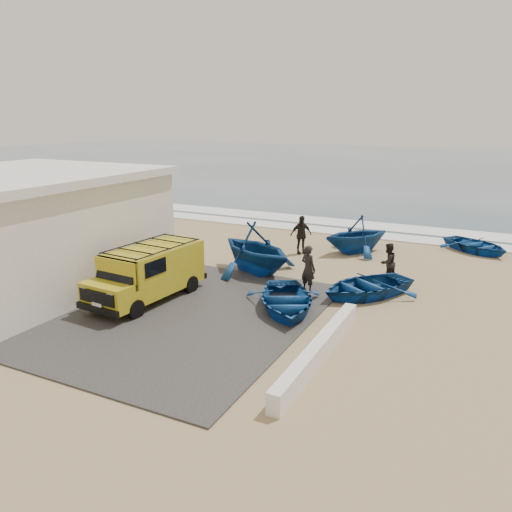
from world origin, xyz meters
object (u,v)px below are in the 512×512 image
at_px(van, 149,271).
at_px(boat_far_right, 476,245).
at_px(boat_mid_left, 255,248).
at_px(fisherman_front, 308,269).
at_px(building, 18,229).
at_px(parapet, 319,350).
at_px(boat_far_left, 357,234).
at_px(fisherman_middle, 388,263).
at_px(boat_near_right, 366,286).
at_px(fisherman_back, 301,235).
at_px(boat_near_left, 286,300).

distance_m(van, boat_far_right, 15.71).
relative_size(boat_mid_left, fisherman_front, 2.28).
height_order(building, van, building).
height_order(parapet, boat_far_left, boat_far_left).
bearing_deg(fisherman_front, boat_far_right, -98.63).
bearing_deg(fisherman_middle, building, -34.80).
relative_size(boat_near_right, boat_mid_left, 0.92).
distance_m(parapet, boat_far_left, 11.38).
distance_m(parapet, van, 7.14).
height_order(building, fisherman_front, building).
bearing_deg(boat_far_right, van, 177.27).
height_order(boat_mid_left, boat_far_right, boat_mid_left).
relative_size(building, boat_near_right, 2.54).
height_order(boat_mid_left, fisherman_back, boat_mid_left).
distance_m(building, fisherman_front, 11.12).
distance_m(boat_far_right, fisherman_middle, 7.01).
distance_m(parapet, boat_near_right, 5.42).
distance_m(building, parapet, 12.68).
xyz_separation_m(boat_near_left, fisherman_front, (-0.02, 2.12, 0.50)).
xyz_separation_m(fisherman_front, fisherman_back, (-2.19, 4.89, 0.03)).
bearing_deg(boat_near_left, boat_far_right, 37.10).
bearing_deg(van, boat_near_right, 33.31).
distance_m(parapet, boat_near_left, 3.54).
distance_m(boat_near_left, boat_far_right, 12.17).
xyz_separation_m(building, fisherman_front, (10.32, 3.93, -1.28)).
xyz_separation_m(building, parapet, (12.50, -1.00, -1.89)).
height_order(boat_mid_left, fisherman_middle, boat_mid_left).
distance_m(boat_far_right, fisherman_front, 10.32).
bearing_deg(boat_far_right, boat_far_left, 153.77).
height_order(boat_near_right, fisherman_front, fisherman_front).
bearing_deg(parapet, building, 175.42).
xyz_separation_m(boat_near_right, fisherman_middle, (0.33, 2.00, 0.39)).
bearing_deg(parapet, boat_mid_left, 128.83).
height_order(fisherman_front, fisherman_middle, fisherman_front).
height_order(boat_near_left, boat_far_left, boat_far_left).
relative_size(building, boat_far_left, 2.75).
bearing_deg(van, fisherman_front, 38.97).
relative_size(boat_near_right, boat_far_right, 1.12).
distance_m(boat_near_left, boat_mid_left, 4.44).
bearing_deg(fisherman_middle, boat_near_left, 1.26).
bearing_deg(building, boat_near_left, 9.90).
height_order(boat_far_right, fisherman_front, fisherman_front).
bearing_deg(fisherman_back, parapet, -111.31).
relative_size(boat_far_left, fisherman_front, 1.94).
xyz_separation_m(boat_near_right, boat_far_left, (-1.94, 5.75, 0.52)).
height_order(van, fisherman_front, van).
height_order(boat_far_left, fisherman_front, boat_far_left).
xyz_separation_m(building, boat_near_left, (10.34, 1.81, -1.78)).
bearing_deg(building, boat_near_right, 19.65).
bearing_deg(van, boat_near_left, 17.83).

